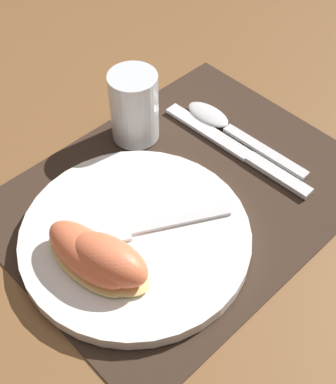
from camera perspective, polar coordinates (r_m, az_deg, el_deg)
name	(u,v)px	position (r m, az deg, el deg)	size (l,w,h in m)	color
ground_plane	(182,195)	(0.65, 1.55, -0.31)	(3.00, 3.00, 0.00)	brown
placemat	(182,194)	(0.64, 1.56, -0.19)	(0.43, 0.33, 0.00)	#38281E
plate	(135,237)	(0.59, -3.49, -4.85)	(0.26, 0.26, 0.02)	white
juice_glass	(134,110)	(0.69, -3.60, 8.69)	(0.06, 0.06, 0.10)	silver
knife	(239,150)	(0.69, 7.53, 4.44)	(0.03, 0.23, 0.01)	silver
spoon	(223,124)	(0.73, 5.85, 7.25)	(0.04, 0.19, 0.01)	silver
fork	(137,229)	(0.59, -3.36, -3.91)	(0.17, 0.11, 0.00)	silver
citrus_wedge_0	(88,255)	(0.55, -8.57, -6.69)	(0.06, 0.12, 0.04)	#F4DB84
citrus_wedge_1	(108,261)	(0.54, -6.44, -7.34)	(0.08, 0.11, 0.05)	#F4DB84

